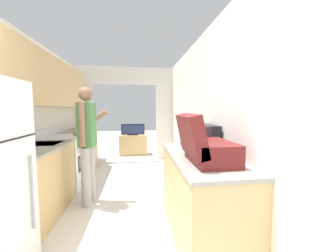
{
  "coord_description": "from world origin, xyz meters",
  "views": [
    {
      "loc": [
        0.32,
        -1.01,
        1.41
      ],
      "look_at": [
        0.85,
        2.53,
        1.1
      ],
      "focal_mm": 22.0,
      "sensor_mm": 36.0,
      "label": 1
    }
  ],
  "objects_px": {
    "range_oven": "(64,162)",
    "television": "(133,130)",
    "person": "(87,142)",
    "microwave": "(199,136)",
    "suitcase": "(204,146)",
    "tv_cabinet": "(133,145)"
  },
  "relations": [
    {
      "from": "microwave",
      "to": "television",
      "type": "relative_size",
      "value": 0.74
    },
    {
      "from": "range_oven",
      "to": "television",
      "type": "xyz_separation_m",
      "value": [
        1.17,
        2.41,
        0.3
      ]
    },
    {
      "from": "microwave",
      "to": "person",
      "type": "bearing_deg",
      "value": 156.46
    },
    {
      "from": "person",
      "to": "television",
      "type": "relative_size",
      "value": 2.47
    },
    {
      "from": "tv_cabinet",
      "to": "television",
      "type": "distance_m",
      "value": 0.47
    },
    {
      "from": "range_oven",
      "to": "television",
      "type": "height_order",
      "value": "range_oven"
    },
    {
      "from": "person",
      "to": "microwave",
      "type": "height_order",
      "value": "person"
    },
    {
      "from": "television",
      "to": "microwave",
      "type": "bearing_deg",
      "value": -76.83
    },
    {
      "from": "suitcase",
      "to": "television",
      "type": "relative_size",
      "value": 0.85
    },
    {
      "from": "microwave",
      "to": "tv_cabinet",
      "type": "xyz_separation_m",
      "value": [
        -0.89,
        3.83,
        -0.76
      ]
    },
    {
      "from": "person",
      "to": "tv_cabinet",
      "type": "bearing_deg",
      "value": -1.04
    },
    {
      "from": "person",
      "to": "television",
      "type": "bearing_deg",
      "value": -1.18
    },
    {
      "from": "microwave",
      "to": "television",
      "type": "height_order",
      "value": "microwave"
    },
    {
      "from": "range_oven",
      "to": "suitcase",
      "type": "bearing_deg",
      "value": -47.33
    },
    {
      "from": "range_oven",
      "to": "tv_cabinet",
      "type": "bearing_deg",
      "value": 64.59
    },
    {
      "from": "range_oven",
      "to": "person",
      "type": "height_order",
      "value": "person"
    },
    {
      "from": "range_oven",
      "to": "person",
      "type": "bearing_deg",
      "value": -51.89
    },
    {
      "from": "person",
      "to": "television",
      "type": "distance_m",
      "value": 3.21
    },
    {
      "from": "tv_cabinet",
      "to": "television",
      "type": "height_order",
      "value": "television"
    },
    {
      "from": "range_oven",
      "to": "suitcase",
      "type": "distance_m",
      "value": 2.86
    },
    {
      "from": "tv_cabinet",
      "to": "television",
      "type": "xyz_separation_m",
      "value": [
        0.0,
        -0.04,
        0.47
      ]
    },
    {
      "from": "person",
      "to": "television",
      "type": "height_order",
      "value": "person"
    }
  ]
}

